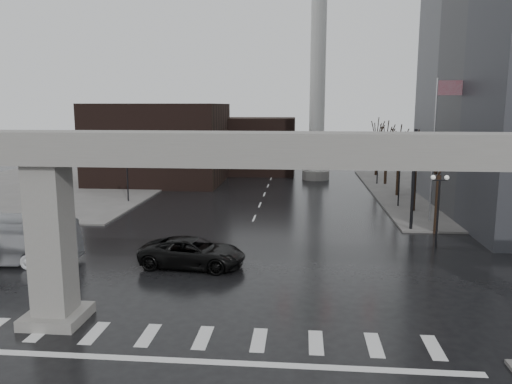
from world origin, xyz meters
TOP-DOWN VIEW (x-y plane):
  - ground at (0.00, 0.00)m, footprint 160.00×160.00m
  - sidewalk_ne at (26.00, 36.00)m, footprint 28.00×36.00m
  - sidewalk_nw at (-26.00, 36.00)m, footprint 28.00×36.00m
  - elevated_guideway at (1.26, 0.00)m, footprint 48.00×2.60m
  - building_far_left at (-14.00, 42.00)m, footprint 16.00×14.00m
  - building_far_mid at (-2.00, 52.00)m, footprint 10.00×10.00m
  - smokestack at (6.00, 46.00)m, footprint 3.60×3.60m
  - signal_mast_arm at (8.99, 18.80)m, footprint 12.12×0.43m
  - flagpole_assembly at (15.29, 22.00)m, footprint 2.06×0.12m
  - lamp_right_0 at (13.50, 14.00)m, footprint 1.22×0.32m
  - lamp_right_1 at (13.50, 28.00)m, footprint 1.22×0.32m
  - lamp_right_2 at (13.50, 42.00)m, footprint 1.22×0.32m
  - lamp_left_0 at (-13.50, 14.00)m, footprint 1.22×0.32m
  - lamp_left_1 at (-13.50, 28.00)m, footprint 1.22×0.32m
  - lamp_left_2 at (-13.50, 42.00)m, footprint 1.22×0.32m
  - tree_right_0 at (14.53, 18.02)m, footprint 1.09×1.58m
  - tree_right_1 at (14.53, 26.02)m, footprint 1.09×1.61m
  - tree_right_2 at (14.53, 34.02)m, footprint 1.10×1.63m
  - tree_right_3 at (14.53, 42.02)m, footprint 1.11×1.66m
  - tree_right_4 at (14.53, 50.02)m, footprint 1.12×1.69m
  - pickup_truck at (-2.48, 8.35)m, footprint 6.70×3.56m

SIDE VIEW (x-z plane):
  - ground at x=0.00m, z-range 0.00..0.00m
  - sidewalk_ne at x=26.00m, z-range 0.00..0.15m
  - sidewalk_nw at x=-26.00m, z-range 0.00..0.15m
  - pickup_truck at x=-2.48m, z-range 0.00..1.79m
  - tree_right_0 at x=14.53m, z-range -0.97..6.54m
  - tree_right_1 at x=14.53m, z-range -0.99..6.69m
  - tree_right_2 at x=14.53m, z-range -1.01..6.84m
  - tree_right_3 at x=14.53m, z-range -1.03..6.99m
  - tree_right_4 at x=14.53m, z-range -1.05..7.14m
  - lamp_right_0 at x=13.50m, z-range 0.92..6.03m
  - lamp_right_1 at x=13.50m, z-range 0.92..6.03m
  - lamp_right_2 at x=13.50m, z-range 0.92..6.03m
  - lamp_left_0 at x=-13.50m, z-range 0.92..6.03m
  - lamp_left_1 at x=-13.50m, z-range 0.92..6.03m
  - lamp_left_2 at x=-13.50m, z-range 0.92..6.03m
  - building_far_mid at x=-2.00m, z-range 0.00..8.00m
  - building_far_left at x=-14.00m, z-range 0.00..10.00m
  - signal_mast_arm at x=8.99m, z-range 1.83..9.83m
  - elevated_guideway at x=1.26m, z-range 2.53..11.23m
  - flagpole_assembly at x=15.29m, z-range 1.53..13.53m
  - smokestack at x=6.00m, z-range -1.65..28.35m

